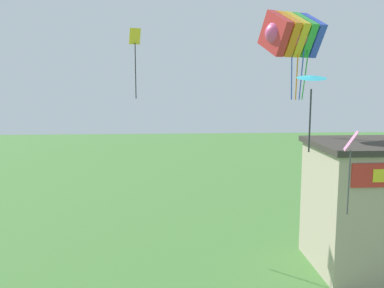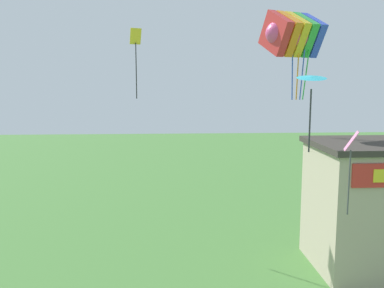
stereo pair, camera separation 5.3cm
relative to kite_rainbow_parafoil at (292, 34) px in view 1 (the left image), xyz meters
name	(u,v)px [view 1 (the left image)]	position (x,y,z in m)	size (l,w,h in m)	color
kite_rainbow_parafoil	(292,34)	(0.00, 0.00, 0.00)	(3.46, 3.07, 4.08)	#E54C8C
kite_cyan_delta	(312,81)	(-1.63, -7.64, -2.14)	(0.97, 0.97, 2.32)	#2DB2C6
kite_yellow_diamond	(135,51)	(-7.40, 2.77, -0.60)	(0.63, 0.44, 3.60)	yellow
kite_pink_diamond	(350,158)	(0.04, -6.76, -4.59)	(0.56, 0.63, 2.74)	pink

